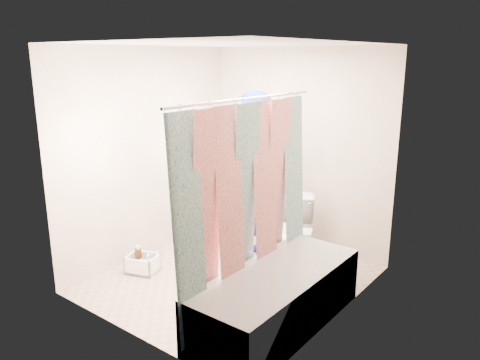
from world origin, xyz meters
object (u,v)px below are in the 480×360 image
Objects in this scene: plumber at (250,178)px; toilet at (292,233)px; bathtub at (277,297)px; cleaning_caddy at (143,265)px.

toilet is at bearing 96.29° from plumber.
bathtub is at bearing 37.02° from plumber.
cleaning_caddy is at bearing -157.81° from toilet.
toilet is 1.67m from cleaning_caddy.
cleaning_caddy is at bearing -179.05° from bathtub.
cleaning_caddy is (-1.72, -0.03, -0.18)m from bathtub.
bathtub is at bearing -18.74° from cleaning_caddy.
toilet reaches higher than cleaning_caddy.
bathtub is at bearing -86.69° from toilet.
bathtub is 2.30× the size of toilet.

